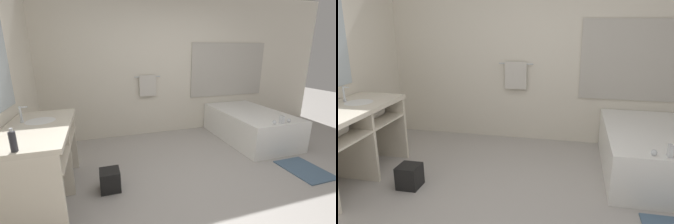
% 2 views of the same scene
% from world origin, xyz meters
% --- Properties ---
extents(ground_plane, '(16.00, 16.00, 0.00)m').
position_xyz_m(ground_plane, '(0.00, 0.00, 0.00)').
color(ground_plane, '#A8A39E').
rests_on(ground_plane, ground).
extents(wall_back_with_blinds, '(7.40, 0.13, 2.70)m').
position_xyz_m(wall_back_with_blinds, '(0.05, 2.23, 1.34)').
color(wall_back_with_blinds, silver).
rests_on(wall_back_with_blinds, ground_plane).
extents(vanity_counter, '(0.65, 1.37, 0.86)m').
position_xyz_m(vanity_counter, '(-1.86, 0.50, 0.62)').
color(vanity_counter, beige).
rests_on(vanity_counter, ground_plane).
extents(sink_faucet, '(0.09, 0.04, 0.18)m').
position_xyz_m(sink_faucet, '(-2.04, 0.69, 0.95)').
color(sink_faucet, silver).
rests_on(sink_faucet, vanity_counter).
extents(bathtub, '(1.04, 1.70, 0.66)m').
position_xyz_m(bathtub, '(1.46, 1.34, 0.29)').
color(bathtub, white).
rests_on(bathtub, ground_plane).
extents(waste_bin, '(0.23, 0.23, 0.25)m').
position_xyz_m(waste_bin, '(-1.17, 0.45, 0.13)').
color(waste_bin, black).
rests_on(waste_bin, ground_plane).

